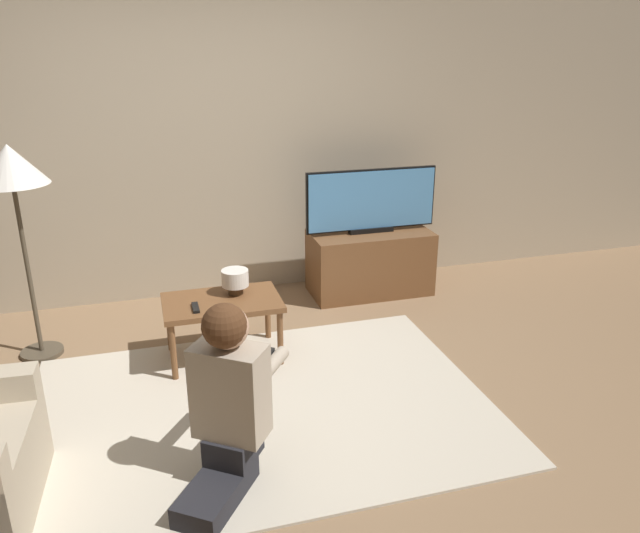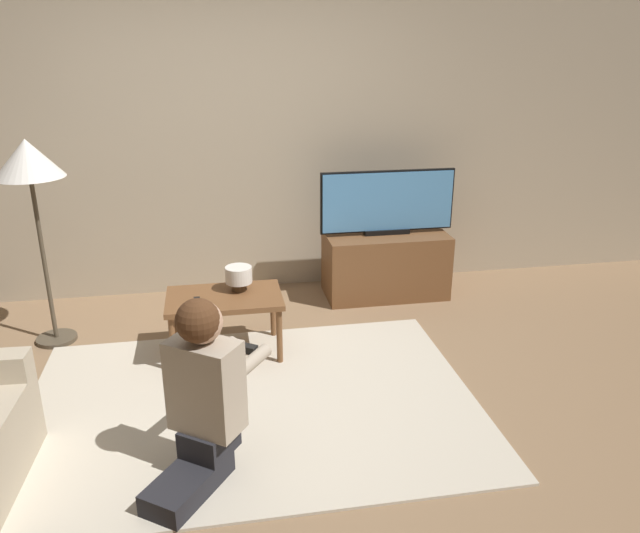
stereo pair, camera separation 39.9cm
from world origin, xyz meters
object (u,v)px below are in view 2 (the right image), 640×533
Objects in this scene: coffee_table at (225,303)px; floor_lamp at (29,169)px; person_kneeling at (203,390)px; table_lamp at (239,276)px; tv at (388,202)px.

coffee_table is 0.53× the size of floor_lamp.
coffee_table is 1.27m from person_kneeling.
coffee_table is 0.82× the size of person_kneeling.
table_lamp is at bearing -14.51° from floor_lamp.
floor_lamp is 2.13m from person_kneeling.
tv is 1.65m from coffee_table.
person_kneeling is at bearing -57.55° from floor_lamp.
floor_lamp is at bearing -22.01° from person_kneeling.
table_lamp is at bearing -64.86° from person_kneeling.
tv reaches higher than coffee_table.
floor_lamp is 1.54× the size of person_kneeling.
floor_lamp is at bearing 160.89° from coffee_table.
floor_lamp reaches higher than coffee_table.
person_kneeling is (-1.50, -2.10, -0.32)m from tv.
tv is 2.63m from floor_lamp.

